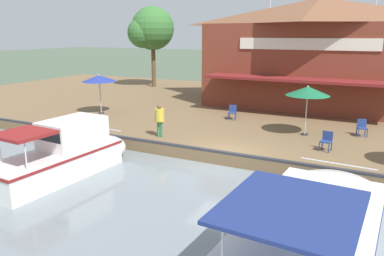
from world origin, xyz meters
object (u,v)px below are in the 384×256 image
at_px(tree_upstream_bank, 150,30).
at_px(cafe_chair_facing_river, 362,127).
at_px(patio_umbrella_mid_patio_left, 308,91).
at_px(motorboat_nearest_quay, 69,153).
at_px(waterfront_restaurant, 316,52).
at_px(cafe_chair_mid_patio, 326,140).
at_px(person_at_quay_edge, 160,117).
at_px(motorboat_mid_row, 314,226).
at_px(patio_umbrella_far_corner, 99,78).
at_px(cafe_chair_far_corner_seat, 232,111).

bearing_deg(tree_upstream_bank, cafe_chair_facing_river, 61.36).
height_order(patio_umbrella_mid_patio_left, motorboat_nearest_quay, patio_umbrella_mid_patio_left).
relative_size(waterfront_restaurant, cafe_chair_mid_patio, 17.18).
distance_m(cafe_chair_mid_patio, tree_upstream_bank, 23.05).
relative_size(person_at_quay_edge, motorboat_mid_row, 0.18).
bearing_deg(tree_upstream_bank, waterfront_restaurant, 80.86).
bearing_deg(cafe_chair_mid_patio, patio_umbrella_far_corner, -97.30).
height_order(cafe_chair_facing_river, motorboat_nearest_quay, motorboat_nearest_quay).
xyz_separation_m(waterfront_restaurant, cafe_chair_facing_river, (7.96, 3.70, -3.27)).
bearing_deg(motorboat_mid_row, cafe_chair_far_corner_seat, -149.52).
distance_m(cafe_chair_mid_patio, motorboat_mid_row, 7.22).
distance_m(waterfront_restaurant, patio_umbrella_mid_patio_left, 9.19).
xyz_separation_m(cafe_chair_facing_river, cafe_chair_mid_patio, (3.29, -1.25, 0.00)).
height_order(waterfront_restaurant, motorboat_nearest_quay, waterfront_restaurant).
bearing_deg(tree_upstream_bank, cafe_chair_mid_patio, 52.46).
distance_m(waterfront_restaurant, tree_upstream_bank, 15.70).
relative_size(person_at_quay_edge, tree_upstream_bank, 0.22).
bearing_deg(person_at_quay_edge, patio_umbrella_far_corner, -116.36).
xyz_separation_m(waterfront_restaurant, tree_upstream_bank, (-2.48, -15.42, 1.58)).
relative_size(cafe_chair_facing_river, motorboat_mid_row, 0.09).
bearing_deg(motorboat_nearest_quay, motorboat_mid_row, 83.37).
bearing_deg(cafe_chair_far_corner_seat, patio_umbrella_mid_patio_left, 69.63).
distance_m(patio_umbrella_mid_patio_left, cafe_chair_mid_patio, 3.15).
distance_m(waterfront_restaurant, cafe_chair_facing_river, 9.37).
height_order(patio_umbrella_far_corner, person_at_quay_edge, patio_umbrella_far_corner).
height_order(waterfront_restaurant, patio_umbrella_far_corner, waterfront_restaurant).
distance_m(cafe_chair_far_corner_seat, person_at_quay_edge, 5.62).
distance_m(person_at_quay_edge, tree_upstream_bank, 18.71).
xyz_separation_m(cafe_chair_far_corner_seat, motorboat_nearest_quay, (9.97, -3.24, -0.19)).
height_order(motorboat_mid_row, motorboat_nearest_quay, motorboat_mid_row).
distance_m(cafe_chair_far_corner_seat, tree_upstream_bank, 16.24).
distance_m(patio_umbrella_mid_patio_left, cafe_chair_far_corner_seat, 5.15).
distance_m(patio_umbrella_mid_patio_left, tree_upstream_bank, 20.38).
relative_size(patio_umbrella_mid_patio_left, person_at_quay_edge, 1.53).
bearing_deg(cafe_chair_mid_patio, tree_upstream_bank, -127.54).
height_order(cafe_chair_facing_river, cafe_chair_mid_patio, same).
bearing_deg(cafe_chair_far_corner_seat, patio_umbrella_far_corner, -75.31).
bearing_deg(patio_umbrella_far_corner, tree_upstream_bank, -162.16).
xyz_separation_m(waterfront_restaurant, person_at_quay_edge, (12.60, -5.23, -2.73)).
bearing_deg(patio_umbrella_far_corner, cafe_chair_far_corner_seat, 104.69).
relative_size(waterfront_restaurant, patio_umbrella_mid_patio_left, 5.83).
relative_size(motorboat_mid_row, tree_upstream_bank, 1.20).
bearing_deg(person_at_quay_edge, patio_umbrella_mid_patio_left, 119.56).
xyz_separation_m(motorboat_nearest_quay, tree_upstream_bank, (-19.76, -8.77, 5.05)).
xyz_separation_m(waterfront_restaurant, motorboat_nearest_quay, (17.28, -6.66, -3.47)).
bearing_deg(waterfront_restaurant, patio_umbrella_mid_patio_left, 7.12).
distance_m(cafe_chair_mid_patio, person_at_quay_edge, 7.81).
height_order(waterfront_restaurant, patio_umbrella_mid_patio_left, waterfront_restaurant).
height_order(cafe_chair_facing_river, person_at_quay_edge, person_at_quay_edge).
height_order(cafe_chair_mid_patio, motorboat_nearest_quay, motorboat_nearest_quay).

